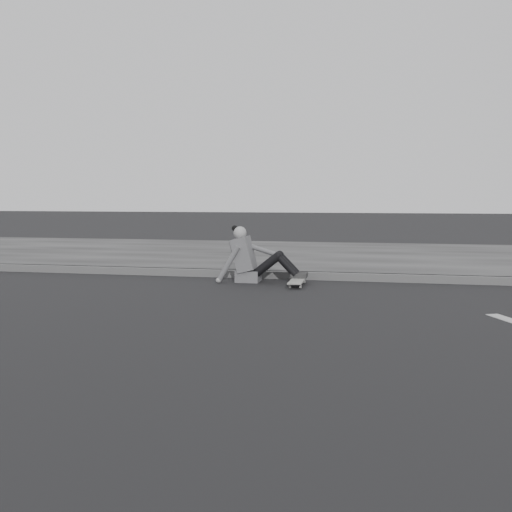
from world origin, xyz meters
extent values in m
plane|color=black|center=(0.00, 0.00, 0.00)|extent=(80.00, 80.00, 0.00)
cube|color=#4B4B4B|center=(0.00, 2.58, 0.06)|extent=(24.00, 0.16, 0.12)
cube|color=#343434|center=(0.00, 5.60, 0.06)|extent=(24.00, 6.00, 0.12)
cylinder|color=gray|center=(-0.66, 1.65, 0.03)|extent=(0.03, 0.05, 0.05)
cylinder|color=gray|center=(-0.51, 1.65, 0.03)|extent=(0.03, 0.05, 0.05)
cylinder|color=gray|center=(-0.66, 2.17, 0.03)|extent=(0.03, 0.05, 0.05)
cylinder|color=gray|center=(-0.51, 2.17, 0.03)|extent=(0.03, 0.05, 0.05)
cube|color=#313134|center=(-0.58, 1.65, 0.06)|extent=(0.16, 0.04, 0.03)
cube|color=#313134|center=(-0.58, 2.17, 0.06)|extent=(0.16, 0.04, 0.03)
cube|color=slate|center=(-0.58, 1.91, 0.08)|extent=(0.20, 0.78, 0.02)
cube|color=#525255|center=(-1.38, 2.16, 0.09)|extent=(0.36, 0.34, 0.18)
cube|color=#525255|center=(-1.45, 2.16, 0.43)|extent=(0.37, 0.40, 0.57)
cube|color=#525255|center=(-1.58, 2.16, 0.55)|extent=(0.14, 0.30, 0.20)
cylinder|color=gray|center=(-1.50, 2.16, 0.67)|extent=(0.09, 0.09, 0.08)
sphere|color=gray|center=(-1.51, 2.16, 0.76)|extent=(0.20, 0.20, 0.20)
sphere|color=black|center=(-1.60, 2.18, 0.83)|extent=(0.09, 0.09, 0.09)
cylinder|color=black|center=(-1.07, 2.07, 0.28)|extent=(0.43, 0.13, 0.39)
cylinder|color=black|center=(-1.07, 2.25, 0.28)|extent=(0.43, 0.13, 0.39)
cylinder|color=black|center=(-0.77, 2.07, 0.28)|extent=(0.35, 0.11, 0.36)
cylinder|color=black|center=(-0.77, 2.25, 0.28)|extent=(0.35, 0.11, 0.36)
sphere|color=black|center=(-0.90, 2.07, 0.42)|extent=(0.13, 0.13, 0.13)
sphere|color=black|center=(-0.90, 2.25, 0.42)|extent=(0.13, 0.13, 0.13)
cube|color=#292929|center=(-0.58, 2.07, 0.12)|extent=(0.24, 0.08, 0.07)
cube|color=#292929|center=(-0.58, 2.25, 0.12)|extent=(0.24, 0.08, 0.07)
cylinder|color=#525255|center=(-1.65, 1.95, 0.29)|extent=(0.38, 0.08, 0.58)
sphere|color=gray|center=(-1.80, 1.94, 0.04)|extent=(0.08, 0.08, 0.08)
cylinder|color=#525255|center=(-1.21, 2.32, 0.49)|extent=(0.48, 0.08, 0.21)
camera|label=1|loc=(0.43, -6.44, 1.33)|focal=40.00mm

